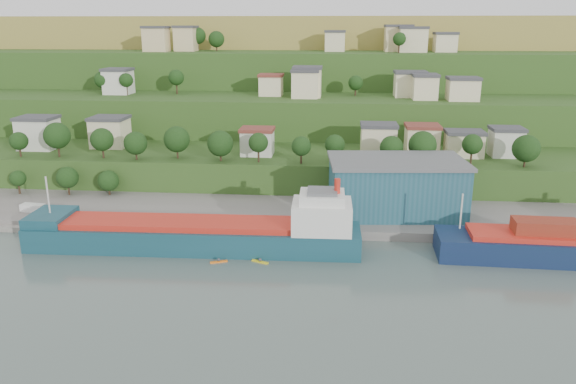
# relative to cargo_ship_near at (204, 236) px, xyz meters

# --- Properties ---
(ground) EXTENTS (500.00, 500.00, 0.00)m
(ground) POSITION_rel_cargo_ship_near_xyz_m (5.19, -7.63, -2.81)
(ground) COLOR #4B5B54
(ground) RESTS_ON ground
(quay) EXTENTS (220.00, 26.00, 4.00)m
(quay) POSITION_rel_cargo_ship_near_xyz_m (25.19, 20.37, -2.81)
(quay) COLOR slate
(quay) RESTS_ON ground
(pebble_beach) EXTENTS (40.00, 18.00, 2.40)m
(pebble_beach) POSITION_rel_cargo_ship_near_xyz_m (-49.81, 14.37, -2.81)
(pebble_beach) COLOR slate
(pebble_beach) RESTS_ON ground
(hillside) EXTENTS (360.00, 210.50, 96.00)m
(hillside) POSITION_rel_cargo_ship_near_xyz_m (5.21, 161.09, -2.73)
(hillside) COLOR #284719
(hillside) RESTS_ON ground
(cargo_ship_near) EXTENTS (68.53, 12.13, 17.57)m
(cargo_ship_near) POSITION_rel_cargo_ship_near_xyz_m (0.00, 0.00, 0.00)
(cargo_ship_near) COLOR #123B45
(cargo_ship_near) RESTS_ON ground
(warehouse) EXTENTS (32.48, 21.53, 12.80)m
(warehouse) POSITION_rel_cargo_ship_near_xyz_m (40.66, 21.48, 5.63)
(warehouse) COLOR #1E4D5A
(warehouse) RESTS_ON quay
(caravan) EXTENTS (5.81, 3.03, 2.59)m
(caravan) POSITION_rel_cargo_ship_near_xyz_m (-44.65, 14.33, -0.31)
(caravan) COLOR silver
(caravan) RESTS_ON pebble_beach
(dinghy) EXTENTS (4.64, 2.87, 0.87)m
(dinghy) POSITION_rel_cargo_ship_near_xyz_m (-38.73, 8.81, -1.17)
(dinghy) COLOR silver
(dinghy) RESTS_ON pebble_beach
(kayak_orange) EXTENTS (3.38, 1.79, 0.85)m
(kayak_orange) POSITION_rel_cargo_ship_near_xyz_m (4.36, -6.74, -2.55)
(kayak_orange) COLOR orange
(kayak_orange) RESTS_ON ground
(kayak_yellow) EXTENTS (3.47, 1.98, 0.88)m
(kayak_yellow) POSITION_rel_cargo_ship_near_xyz_m (12.39, -6.04, -2.55)
(kayak_yellow) COLOR yellow
(kayak_yellow) RESTS_ON ground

